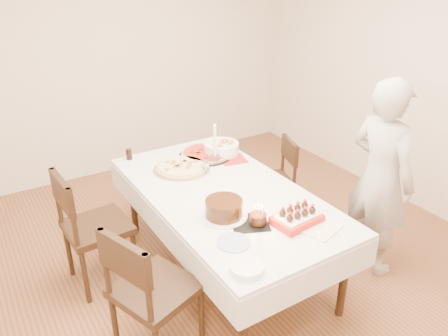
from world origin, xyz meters
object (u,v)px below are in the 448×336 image
layer_cake (224,209)px  person (380,178)px  chair_right_savory (270,181)px  strawberry_box (297,218)px  chair_left_savory (97,227)px  pizza_pepperoni (206,154)px  dining_table (224,231)px  birthday_cake (258,215)px  pizza_white (182,167)px  taper_candle (215,143)px  chair_left_dessert (156,290)px  pasta_bowl (221,148)px  cola_glass (129,154)px

layer_cake → person: bearing=-12.6°
chair_right_savory → strawberry_box: bearing=-100.7°
chair_left_savory → pizza_pepperoni: size_ratio=2.04×
dining_table → birthday_cake: 0.70m
pizza_white → taper_candle: 0.36m
chair_left_dessert → person: size_ratio=0.61×
dining_table → layer_cake: size_ratio=6.23×
chair_left_dessert → person: 1.97m
chair_left_dessert → pizza_white: bearing=-144.2°
person → pizza_white: (-1.21, 1.14, -0.06)m
taper_candle → pasta_bowl: bearing=43.0°
chair_left_dessert → cola_glass: 1.58m
pizza_white → pizza_pepperoni: 0.36m
pizza_white → chair_right_savory: bearing=-7.3°
chair_right_savory → birthday_cake: (-0.85, -0.95, 0.39)m
dining_table → cola_glass: (-0.42, 0.99, 0.42)m
chair_left_savory → person: person is taller
layer_cake → strawberry_box: size_ratio=1.02×
pasta_bowl → pizza_pepperoni: bearing=162.7°
pasta_bowl → layer_cake: 1.11m
pizza_white → taper_candle: taper_candle is taller
pizza_white → birthday_cake: 1.07m
chair_left_savory → taper_candle: (1.14, 0.08, 0.43)m
pizza_pepperoni → pasta_bowl: 0.16m
chair_right_savory → pizza_pepperoni: (-0.58, 0.26, 0.34)m
cola_glass → pizza_white: bearing=-55.7°
dining_table → chair_right_savory: bearing=27.4°
chair_left_savory → pizza_white: bearing=-174.5°
pasta_bowl → birthday_cake: size_ratio=2.51×
pizza_white → birthday_cake: (0.06, -1.06, 0.06)m
chair_right_savory → pasta_bowl: bearing=172.2°
chair_left_savory → pizza_white: chair_left_savory is taller
chair_right_savory → chair_left_dessert: bearing=-131.6°
chair_right_savory → person: (0.30, -1.03, 0.40)m
layer_cake → strawberry_box: 0.52m
dining_table → taper_candle: bearing=66.7°
dining_table → strawberry_box: size_ratio=6.34×
chair_left_dessert → pasta_bowl: (1.20, 1.15, 0.30)m
pizza_white → pasta_bowl: 0.49m
dining_table → chair_left_savory: (-0.93, 0.41, 0.14)m
person → dining_table: bearing=61.0°
layer_cake → pizza_pepperoni: bearing=67.1°
chair_left_savory → chair_left_dessert: 0.92m
dining_table → strawberry_box: (0.19, -0.66, 0.42)m
birthday_cake → pasta_bowl: bearing=70.3°
taper_candle → strawberry_box: 1.16m
chair_right_savory → pizza_pepperoni: chair_right_savory is taller
cola_glass → birthday_cake: size_ratio=0.75×
dining_table → birthday_cake: birthday_cake is taller
pasta_bowl → pizza_white: bearing=-167.6°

